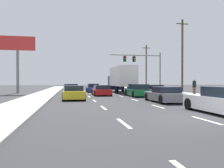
# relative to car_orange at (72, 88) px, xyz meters

# --- Properties ---
(ground_plane) EXTENTS (140.00, 140.00, 0.00)m
(ground_plane) POSITION_rel_car_orange_xyz_m (4.99, -0.58, -0.55)
(ground_plane) COLOR #333335
(sidewalk_right) EXTENTS (2.73, 80.00, 0.14)m
(sidewalk_right) POSITION_rel_car_orange_xyz_m (13.31, -5.58, -0.48)
(sidewalk_right) COLOR #B2AFA8
(sidewalk_right) RESTS_ON ground_plane
(sidewalk_left) EXTENTS (2.73, 80.00, 0.14)m
(sidewalk_left) POSITION_rel_car_orange_xyz_m (-3.32, -5.58, -0.48)
(sidewalk_left) COLOR #B2AFA8
(sidewalk_left) RESTS_ON ground_plane
(lane_markings) EXTENTS (6.94, 57.00, 0.01)m
(lane_markings) POSITION_rel_car_orange_xyz_m (4.99, -3.63, -0.55)
(lane_markings) COLOR silver
(lane_markings) RESTS_ON ground_plane
(car_orange) EXTENTS (1.81, 4.51, 1.21)m
(car_orange) POSITION_rel_car_orange_xyz_m (0.00, 0.00, 0.00)
(car_orange) COLOR orange
(car_orange) RESTS_ON ground_plane
(car_silver) EXTENTS (1.84, 4.17, 1.27)m
(car_silver) POSITION_rel_car_orange_xyz_m (-0.21, -7.19, 0.03)
(car_silver) COLOR #B7BABF
(car_silver) RESTS_ON ground_plane
(car_yellow) EXTENTS (1.94, 4.68, 1.20)m
(car_yellow) POSITION_rel_car_orange_xyz_m (-0.01, -14.21, 0.00)
(car_yellow) COLOR yellow
(car_yellow) RESTS_ON ground_plane
(car_blue) EXTENTS (1.87, 4.23, 1.24)m
(car_blue) POSITION_rel_car_orange_xyz_m (3.04, -0.84, 0.02)
(car_blue) COLOR #1E389E
(car_blue) RESTS_ON ground_plane
(car_red) EXTENTS (1.93, 4.27, 1.16)m
(car_red) POSITION_rel_car_orange_xyz_m (3.15, -9.16, -0.01)
(car_red) COLOR red
(car_red) RESTS_ON ground_plane
(box_truck) EXTENTS (2.57, 9.22, 3.59)m
(box_truck) POSITION_rel_car_orange_xyz_m (6.78, -3.35, 1.52)
(box_truck) COLOR white
(box_truck) RESTS_ON ground_plane
(car_green) EXTENTS (2.06, 4.16, 1.29)m
(car_green) POSITION_rel_car_orange_xyz_m (6.67, -11.71, 0.04)
(car_green) COLOR #196B38
(car_green) RESTS_ON ground_plane
(car_gray) EXTENTS (1.98, 4.27, 1.17)m
(car_gray) POSITION_rel_car_orange_xyz_m (6.68, -18.33, -0.01)
(car_gray) COLOR slate
(car_gray) RESTS_ON ground_plane
(car_black) EXTENTS (1.97, 4.02, 1.15)m
(car_black) POSITION_rel_car_orange_xyz_m (10.09, 0.51, -0.02)
(car_black) COLOR black
(car_black) RESTS_ON ground_plane
(car_maroon) EXTENTS (1.87, 4.56, 1.16)m
(car_maroon) POSITION_rel_car_orange_xyz_m (10.13, -7.41, -0.00)
(car_maroon) COLOR maroon
(car_maroon) RESTS_ON ground_plane
(traffic_signal_mast) EXTENTS (9.06, 0.69, 6.65)m
(traffic_signal_mast) POSITION_rel_car_orange_xyz_m (11.56, 2.99, 4.40)
(traffic_signal_mast) COLOR #595B56
(traffic_signal_mast) RESTS_ON ground_plane
(utility_pole_mid) EXTENTS (1.80, 0.28, 10.37)m
(utility_pole_mid) POSITION_rel_car_orange_xyz_m (15.42, -4.71, 4.78)
(utility_pole_mid) COLOR brown
(utility_pole_mid) RESTS_ON ground_plane
(utility_pole_far) EXTENTS (1.80, 0.28, 9.41)m
(utility_pole_far) POSITION_rel_car_orange_xyz_m (15.86, 11.83, 4.29)
(utility_pole_far) COLOR brown
(utility_pole_far) RESTS_ON ground_plane
(roadside_billboard) EXTENTS (4.55, 0.36, 7.68)m
(roadside_billboard) POSITION_rel_car_orange_xyz_m (-7.25, -2.16, 5.02)
(roadside_billboard) COLOR slate
(roadside_billboard) RESTS_ON ground_plane
(pedestrian_near_corner) EXTENTS (0.38, 0.38, 1.68)m
(pedestrian_near_corner) POSITION_rel_car_orange_xyz_m (13.02, -11.85, 0.43)
(pedestrian_near_corner) COLOR brown
(pedestrian_near_corner) RESTS_ON sidewalk_right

